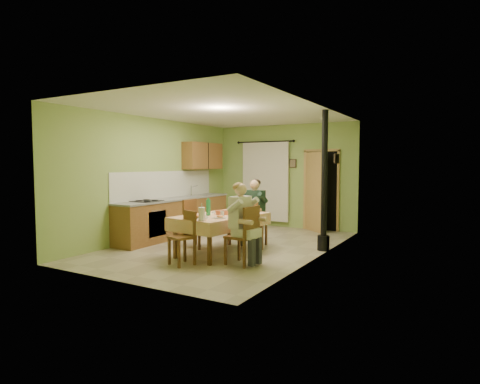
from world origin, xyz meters
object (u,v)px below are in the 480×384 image
Objects in this scene: man_right at (242,214)px; stove_flue at (324,200)px; dining_table at (220,234)px; chair_right at (242,248)px; chair_far at (254,232)px; chair_left at (197,233)px; chair_near at (183,248)px; man_far at (254,204)px.

stove_flue is (0.87, 1.80, 0.15)m from man_right.
dining_table is 1.94× the size of chair_right.
man_right reaches higher than chair_far.
chair_left is (-0.77, 0.28, -0.09)m from dining_table.
stove_flue is (1.73, 2.34, 0.74)m from chair_near.
dining_table is 1.03m from man_right.
dining_table is at bearing -94.65° from man_far.
chair_left reaches higher than chair_far.
chair_far is 1.64m from chair_right.
chair_right is at bearing -25.64° from dining_table.
man_far is 0.50× the size of stove_flue.
chair_left is at bearing 166.98° from dining_table.
chair_left reaches higher than chair_near.
chair_left is (-0.95, -0.75, 0.00)m from chair_far.
chair_near is at bearing -93.08° from chair_far.
dining_table is at bearing 62.52° from man_right.
chair_left is 2.70m from stove_flue.
chair_left is (-1.54, 0.78, -0.00)m from chair_right.
chair_near is at bearing 27.64° from chair_left.
man_far is 1.47m from stove_flue.
man_right is 0.50× the size of stove_flue.
man_right is (0.57, -1.53, 0.59)m from chair_far.
chair_far reaches higher than dining_table.
chair_left is at bearing -136.69° from chair_far.
chair_right is 1.75m from man_far.
man_right is at bearing -115.63° from stove_flue.
chair_near is at bearing 127.31° from man_right.
man_right is at bearing 64.02° from chair_left.
man_far is at bearing 26.77° from chair_right.
chair_far is at bearing -78.27° from chair_near.
man_far is (0.29, 2.07, 0.59)m from chair_near.
man_far reaches higher than chair_near.
chair_right reaches higher than chair_far.
chair_far is 0.36× the size of stove_flue.
man_right is (0.87, 0.53, 0.59)m from chair_near.
chair_far is 1.00× the size of chair_left.
chair_right is 2.13m from stove_flue.
chair_right is (0.77, -0.50, -0.09)m from dining_table.
chair_right is 0.73× the size of man_far.
chair_near is 1.18m from man_right.
chair_far is 0.97× the size of chair_right.
chair_right is (0.59, -1.53, 0.00)m from chair_far.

